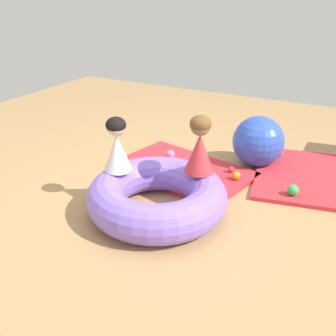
% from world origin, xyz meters
% --- Properties ---
extents(ground_plane, '(8.00, 8.00, 0.00)m').
position_xyz_m(ground_plane, '(0.00, 0.00, 0.00)').
color(ground_plane, tan).
extents(gym_mat_far_right, '(1.55, 1.17, 0.04)m').
position_xyz_m(gym_mat_far_right, '(-0.15, 0.73, 0.02)').
color(gym_mat_far_right, red).
rests_on(gym_mat_far_right, ground).
extents(gym_mat_center_rear, '(1.50, 1.49, 0.04)m').
position_xyz_m(gym_mat_center_rear, '(1.18, 1.22, 0.02)').
color(gym_mat_center_rear, red).
rests_on(gym_mat_center_rear, ground).
extents(inflatable_cushion, '(1.21, 1.21, 0.32)m').
position_xyz_m(inflatable_cushion, '(0.01, -0.10, 0.16)').
color(inflatable_cushion, '#8466E0').
rests_on(inflatable_cushion, ground).
extents(child_in_red, '(0.35, 0.35, 0.51)m').
position_xyz_m(child_in_red, '(0.26, 0.20, 0.57)').
color(child_in_red, red).
rests_on(child_in_red, inflatable_cushion).
extents(child_in_white, '(0.31, 0.31, 0.48)m').
position_xyz_m(child_in_white, '(-0.38, -0.09, 0.56)').
color(child_in_white, white).
rests_on(child_in_white, inflatable_cushion).
extents(play_ball_red, '(0.07, 0.07, 0.07)m').
position_xyz_m(play_ball_red, '(0.34, 0.88, 0.07)').
color(play_ball_red, red).
rests_on(play_ball_red, gym_mat_far_right).
extents(play_ball_orange, '(0.09, 0.09, 0.09)m').
position_xyz_m(play_ball_orange, '(0.44, 0.75, 0.08)').
color(play_ball_orange, orange).
rests_on(play_ball_orange, gym_mat_far_right).
extents(play_ball_pink, '(0.11, 0.11, 0.11)m').
position_xyz_m(play_ball_pink, '(-0.37, 0.88, 0.09)').
color(play_ball_pink, pink).
rests_on(play_ball_pink, gym_mat_far_right).
extents(play_ball_green, '(0.10, 0.10, 0.10)m').
position_xyz_m(play_ball_green, '(1.00, 0.69, 0.09)').
color(play_ball_green, green).
rests_on(play_ball_green, gym_mat_center_rear).
extents(play_ball_yellow, '(0.06, 0.06, 0.06)m').
position_xyz_m(play_ball_yellow, '(0.10, 0.81, 0.07)').
color(play_ball_yellow, yellow).
rests_on(play_ball_yellow, gym_mat_far_right).
extents(play_ball_teal, '(0.10, 0.10, 0.10)m').
position_xyz_m(play_ball_teal, '(0.67, 1.52, 0.09)').
color(play_ball_teal, teal).
rests_on(play_ball_teal, gym_mat_center_rear).
extents(exercise_ball_large, '(0.55, 0.55, 0.55)m').
position_xyz_m(exercise_ball_large, '(0.49, 1.27, 0.27)').
color(exercise_ball_large, blue).
rests_on(exercise_ball_large, ground).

